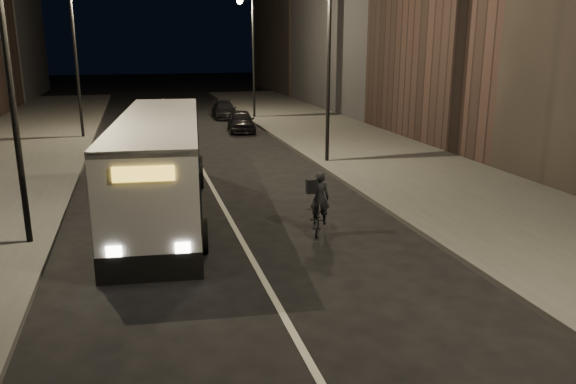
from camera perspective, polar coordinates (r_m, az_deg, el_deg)
ground at (r=13.01m, az=-2.28°, el=-9.29°), size 180.00×180.00×0.00m
sidewalk_right at (r=28.37m, az=8.21°, el=4.14°), size 7.00×70.00×0.16m
streetlight_right_mid at (r=24.87m, az=3.59°, el=15.00°), size 1.20×0.44×8.12m
streetlight_right_far at (r=40.36m, az=-3.93°, el=14.99°), size 1.20×0.44×8.12m
streetlight_left_near at (r=15.81m, az=-25.86°, el=13.60°), size 1.20×0.44×8.12m
streetlight_left_far at (r=33.68m, az=-20.43°, el=14.12°), size 1.20×0.44×8.12m
city_bus at (r=18.39m, az=-12.84°, el=3.11°), size 3.59×11.61×3.08m
cyclist_on_bicycle at (r=16.16m, az=3.04°, el=-2.07°), size 1.03×1.70×1.84m
car_near at (r=34.90m, az=-4.80°, el=7.21°), size 1.87×3.94×1.30m
car_mid at (r=40.20m, az=-13.52°, el=7.86°), size 1.64×3.96×1.27m
car_far at (r=41.27m, az=-6.45°, el=8.26°), size 1.72×3.98×1.14m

